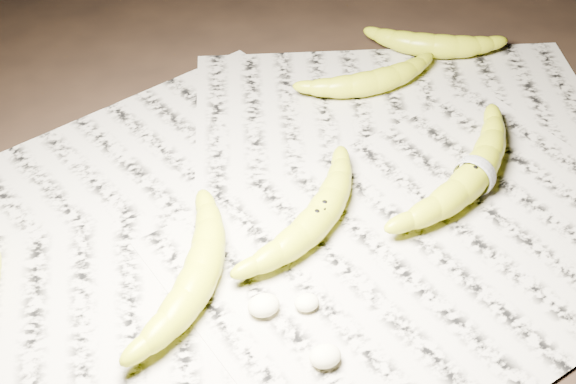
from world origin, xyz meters
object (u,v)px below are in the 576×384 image
object	(u,v)px
banana_taped	(475,173)
banana_upper_b	(434,44)
banana_left_b	(199,273)
banana_center	(319,215)
banana_upper_a	(373,80)

from	to	relation	value
banana_taped	banana_upper_b	size ratio (longest dim) A/B	1.40
banana_left_b	banana_center	xyz separation A→B (m)	(0.15, 0.04, -0.00)
banana_left_b	banana_taped	world-z (taller)	same
banana_left_b	banana_upper_a	size ratio (longest dim) A/B	1.17
banana_left_b	banana_upper_b	xyz separation A→B (m)	(0.45, 0.33, -0.00)
banana_center	banana_upper_b	size ratio (longest dim) A/B	1.20
banana_left_b	banana_upper_a	xyz separation A→B (m)	(0.33, 0.27, -0.00)
banana_taped	banana_upper_a	bearing A→B (deg)	62.07
banana_left_b	banana_taped	size ratio (longest dim) A/B	0.86
banana_upper_a	banana_upper_b	bearing A→B (deg)	22.96
banana_center	banana_upper_a	size ratio (longest dim) A/B	1.17
banana_taped	banana_upper_b	xyz separation A→B (m)	(0.10, 0.28, -0.00)
banana_upper_b	banana_taped	bearing A→B (deg)	-79.84
banana_taped	banana_upper_a	size ratio (longest dim) A/B	1.36
banana_taped	banana_upper_a	xyz separation A→B (m)	(-0.03, 0.23, -0.00)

